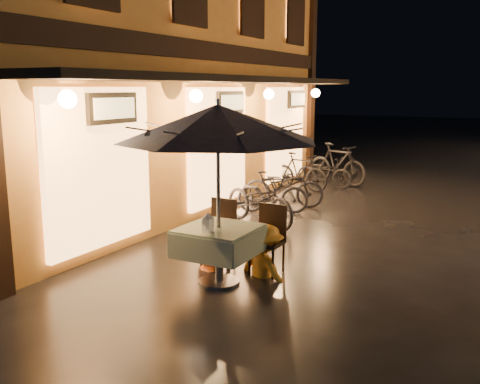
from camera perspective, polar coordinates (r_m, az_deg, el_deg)
The scene contains 15 objects.
ground at distance 6.47m, azimuth 6.26°, elevation -12.59°, with size 90.00×90.00×0.00m, color black.
west_building at distance 12.42m, azimuth -11.91°, elevation 16.01°, with size 5.90×11.40×7.40m.
cafe_table at distance 7.13m, azimuth -2.29°, elevation -5.26°, with size 0.99×0.99×0.78m.
patio_umbrella at distance 6.86m, azimuth -2.39°, elevation 7.36°, with size 2.65×2.65×2.46m.
cafe_chair_left at distance 7.95m, azimuth -2.08°, elevation -3.90°, with size 0.42×0.42×0.97m.
cafe_chair_right at distance 7.60m, azimuth 3.16°, elevation -4.64°, with size 0.42×0.42×0.97m.
table_lantern at distance 6.82m, azimuth -3.46°, elevation -3.15°, with size 0.16×0.16×0.25m.
person_orange at distance 7.77m, azimuth -2.84°, elevation -3.16°, with size 0.66×0.52×1.37m, color #CC581A.
person_yellow at distance 7.41m, azimuth 2.70°, elevation -3.61°, with size 0.92×0.53×1.43m, color #FF9D21.
bicycle_0 at distance 10.18m, azimuth 2.07°, elevation -0.82°, with size 0.66×1.88×0.99m, color black.
bicycle_1 at distance 11.18m, azimuth 3.49°, elevation -0.01°, with size 0.42×1.49×0.89m, color black.
bicycle_2 at distance 11.80m, azimuth 4.65°, elevation 0.62°, with size 0.61×1.75×0.92m, color black.
bicycle_3 at distance 13.74m, azimuth 6.41°, elevation 2.17°, with size 0.45×1.61×0.97m, color black.
bicycle_4 at distance 14.31m, azimuth 8.95°, elevation 2.14°, with size 0.54×1.54×0.81m, color black.
bicycle_5 at distance 14.71m, azimuth 10.33°, elevation 2.95°, with size 0.53×1.86×1.12m, color black.
Camera 1 is at (2.18, -5.52, 2.59)m, focal length 40.00 mm.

